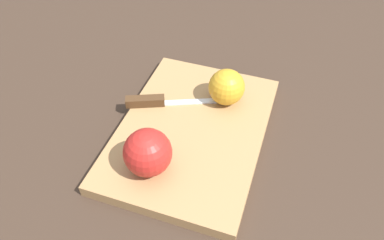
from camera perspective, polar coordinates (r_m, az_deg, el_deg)
The scene contains 5 objects.
ground_plane at distance 0.70m, azimuth -0.00°, elevation -2.41°, with size 4.00×4.00×0.00m, color #38281E.
cutting_board at distance 0.70m, azimuth -0.00°, elevation -1.80°, with size 0.37×0.27×0.02m.
apple_half_left at distance 0.60m, azimuth -6.80°, elevation -4.94°, with size 0.08×0.08×0.08m.
apple_half_right at distance 0.72m, azimuth 5.30°, elevation 5.03°, with size 0.07×0.07×0.07m.
knife at distance 0.73m, azimuth -6.23°, elevation 2.85°, with size 0.09×0.17×0.02m.
Camera 1 is at (-0.44, -0.16, 0.53)m, focal length 35.00 mm.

